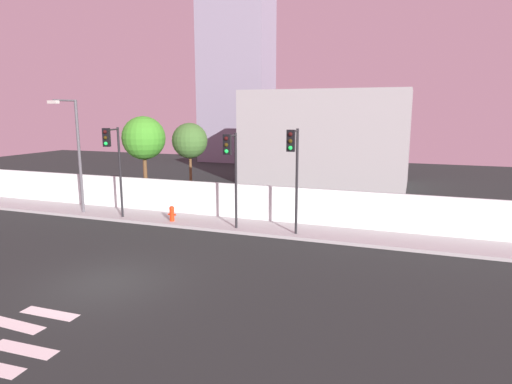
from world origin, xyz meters
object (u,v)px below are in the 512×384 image
object	(u,v)px
traffic_light_right	(294,159)
roadside_tree_midleft	(190,141)
traffic_light_center	(113,153)
fire_hydrant	(172,213)
roadside_tree_leftmost	(144,138)
traffic_light_left	(231,161)
street_lamp_curbside	(76,147)

from	to	relation	value
traffic_light_right	roadside_tree_midleft	size ratio (longest dim) A/B	0.95
traffic_light_center	roadside_tree_midleft	xyz separation A→B (m)	(2.39, 3.64, 0.43)
fire_hydrant	roadside_tree_leftmost	bearing A→B (deg)	140.31
traffic_light_center	traffic_light_right	xyz separation A→B (m)	(9.43, -0.05, 0.04)
traffic_light_left	roadside_tree_midleft	distance (m)	5.46
traffic_light_left	street_lamp_curbside	xyz separation A→B (m)	(-9.42, 0.63, 0.31)
traffic_light_left	roadside_tree_leftmost	world-z (taller)	roadside_tree_leftmost
traffic_light_center	roadside_tree_midleft	size ratio (longest dim) A/B	0.94
traffic_light_left	fire_hydrant	size ratio (longest dim) A/B	5.74
traffic_light_right	roadside_tree_leftmost	world-z (taller)	roadside_tree_leftmost
traffic_light_center	roadside_tree_midleft	distance (m)	4.38
traffic_light_left	traffic_light_center	world-z (taller)	traffic_light_center
traffic_light_left	roadside_tree_midleft	xyz separation A→B (m)	(-4.07, 3.60, 0.57)
fire_hydrant	traffic_light_right	bearing A→B (deg)	-7.18
traffic_light_center	roadside_tree_midleft	world-z (taller)	roadside_tree_midleft
traffic_light_left	street_lamp_curbside	world-z (taller)	street_lamp_curbside
traffic_light_center	fire_hydrant	bearing A→B (deg)	15.49
traffic_light_right	fire_hydrant	size ratio (longest dim) A/B	6.05
fire_hydrant	roadside_tree_midleft	size ratio (longest dim) A/B	0.16
traffic_light_center	roadside_tree_leftmost	distance (m)	3.73
roadside_tree_midleft	roadside_tree_leftmost	bearing A→B (deg)	180.00
roadside_tree_midleft	fire_hydrant	bearing A→B (deg)	-81.69
roadside_tree_leftmost	traffic_light_center	bearing A→B (deg)	-80.09
traffic_light_left	street_lamp_curbside	size ratio (longest dim) A/B	0.74
traffic_light_right	roadside_tree_midleft	xyz separation A→B (m)	(-7.03, 3.70, 0.39)
traffic_light_center	roadside_tree_leftmost	bearing A→B (deg)	99.91
traffic_light_left	fire_hydrant	xyz separation A→B (m)	(-3.65, 0.73, -2.91)
street_lamp_curbside	fire_hydrant	distance (m)	6.61
traffic_light_right	traffic_light_left	bearing A→B (deg)	178.08
roadside_tree_leftmost	traffic_light_right	bearing A→B (deg)	-20.16
traffic_light_right	street_lamp_curbside	size ratio (longest dim) A/B	0.78
traffic_light_left	traffic_light_right	xyz separation A→B (m)	(2.97, -0.10, 0.18)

